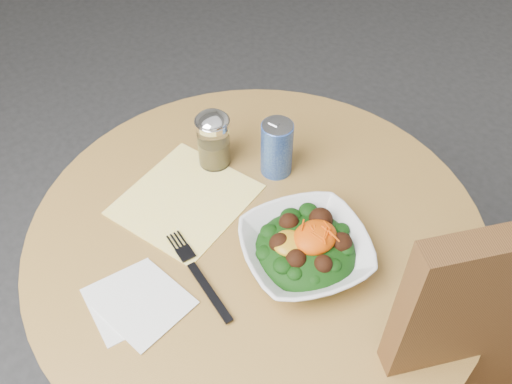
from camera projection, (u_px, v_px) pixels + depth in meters
table at (257, 288)px, 1.26m from camera, size 0.90×0.90×0.75m
cloth_napkin at (186, 200)px, 1.17m from camera, size 0.31×0.29×0.00m
paper_napkins at (137, 303)px, 1.00m from camera, size 0.17×0.18×0.00m
salad_bowl at (305, 249)px, 1.04m from camera, size 0.29×0.29×0.09m
fork at (197, 272)px, 1.04m from camera, size 0.05×0.23×0.00m
spice_shaker at (213, 140)px, 1.19m from camera, size 0.07×0.07×0.13m
beverage_can at (277, 148)px, 1.18m from camera, size 0.07×0.07×0.13m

